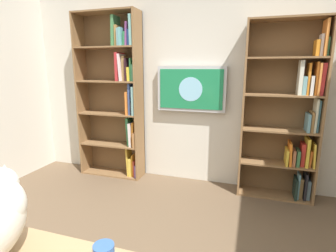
{
  "coord_description": "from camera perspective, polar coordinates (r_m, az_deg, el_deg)",
  "views": [
    {
      "loc": [
        -0.75,
        1.06,
        1.48
      ],
      "look_at": [
        -0.09,
        -1.01,
        0.99
      ],
      "focal_mm": 28.14,
      "sensor_mm": 36.0,
      "label": 1
    }
  ],
  "objects": [
    {
      "name": "bookshelf_left",
      "position": [
        3.19,
        24.76,
        2.11
      ],
      "size": [
        0.82,
        0.28,
        1.97
      ],
      "color": "brown",
      "rests_on": "ground"
    },
    {
      "name": "wall_back",
      "position": [
        3.38,
        4.99,
        10.41
      ],
      "size": [
        4.52,
        0.06,
        2.7
      ],
      "primitive_type": "cube",
      "color": "beige",
      "rests_on": "ground"
    },
    {
      "name": "wall_mounted_tv",
      "position": [
        3.3,
        5.04,
        7.98
      ],
      "size": [
        0.86,
        0.07,
        0.55
      ],
      "color": "#B7B7BC"
    },
    {
      "name": "bookshelf_right",
      "position": [
        3.58,
        -10.91,
        6.8
      ],
      "size": [
        0.87,
        0.28,
        2.16
      ],
      "color": "brown",
      "rests_on": "ground"
    }
  ]
}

